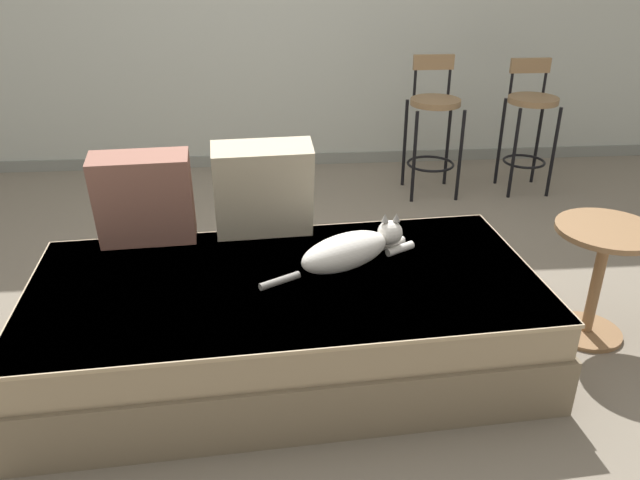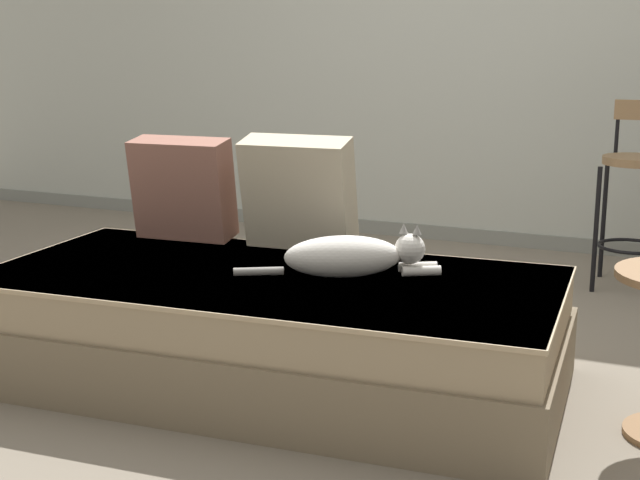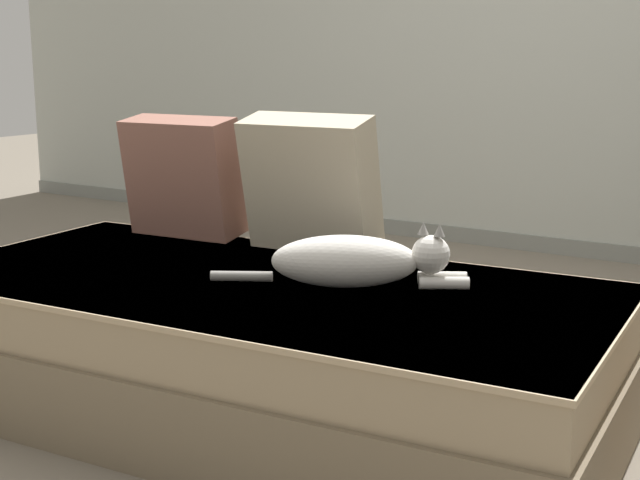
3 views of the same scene
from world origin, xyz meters
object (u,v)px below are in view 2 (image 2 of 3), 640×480
object	(u,v)px
couch	(272,327)
throw_pillow_middle	(299,193)
throw_pillow_corner	(183,189)
cat	(351,256)
bar_stool_near_window	(636,185)

from	to	relation	value
couch	throw_pillow_middle	xyz separation A→B (m)	(-0.08, 0.41, 0.43)
throw_pillow_corner	cat	xyz separation A→B (m)	(0.88, -0.28, -0.14)
couch	bar_stool_near_window	size ratio (longest dim) A/B	2.28
couch	cat	bearing A→B (deg)	17.39
couch	throw_pillow_middle	distance (m)	0.60
throw_pillow_middle	bar_stool_near_window	xyz separation A→B (m)	(1.17, 1.51, -0.12)
throw_pillow_corner	cat	distance (m)	0.94
throw_pillow_middle	throw_pillow_corner	bearing A→B (deg)	-176.07
couch	throw_pillow_corner	size ratio (longest dim) A/B	4.96
throw_pillow_corner	bar_stool_near_window	world-z (taller)	bar_stool_near_window
throw_pillow_corner	bar_stool_near_window	size ratio (longest dim) A/B	0.46
couch	throw_pillow_corner	world-z (taller)	throw_pillow_corner
cat	throw_pillow_corner	bearing A→B (deg)	162.13
cat	bar_stool_near_window	xyz separation A→B (m)	(0.81, 1.83, 0.04)
couch	throw_pillow_middle	bearing A→B (deg)	101.17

